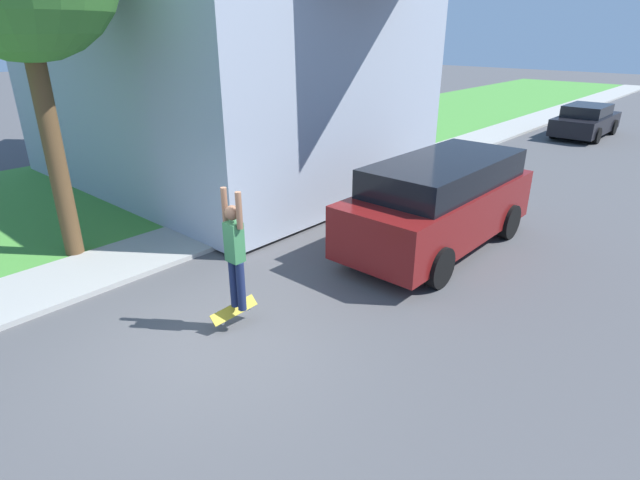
{
  "coord_description": "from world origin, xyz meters",
  "views": [
    {
      "loc": [
        5.46,
        -3.62,
        4.37
      ],
      "look_at": [
        0.31,
        2.15,
        1.1
      ],
      "focal_mm": 28.0,
      "sensor_mm": 36.0,
      "label": 1
    }
  ],
  "objects_px": {
    "car_down_street": "(586,121)",
    "skateboarder": "(235,250)",
    "skateboard": "(234,310)",
    "suv_parked": "(440,201)",
    "lawn_tree_far": "(315,11)"
  },
  "relations": [
    {
      "from": "car_down_street",
      "to": "skateboarder",
      "type": "distance_m",
      "value": 20.12
    },
    {
      "from": "suv_parked",
      "to": "skateboard",
      "type": "xyz_separation_m",
      "value": [
        -0.81,
        -4.93,
        -0.76
      ]
    },
    {
      "from": "skateboard",
      "to": "lawn_tree_far",
      "type": "bearing_deg",
      "value": 123.94
    },
    {
      "from": "car_down_street",
      "to": "lawn_tree_far",
      "type": "bearing_deg",
      "value": -109.42
    },
    {
      "from": "suv_parked",
      "to": "skateboarder",
      "type": "bearing_deg",
      "value": -97.78
    },
    {
      "from": "suv_parked",
      "to": "skateboarder",
      "type": "relative_size",
      "value": 2.65
    },
    {
      "from": "suv_parked",
      "to": "lawn_tree_far",
      "type": "bearing_deg",
      "value": 156.97
    },
    {
      "from": "lawn_tree_far",
      "to": "skateboarder",
      "type": "height_order",
      "value": "lawn_tree_far"
    },
    {
      "from": "skateboarder",
      "to": "skateboard",
      "type": "distance_m",
      "value": 1.1
    },
    {
      "from": "skateboarder",
      "to": "skateboard",
      "type": "bearing_deg",
      "value": 178.71
    },
    {
      "from": "car_down_street",
      "to": "skateboarder",
      "type": "xyz_separation_m",
      "value": [
        0.63,
        -20.1,
        0.69
      ]
    },
    {
      "from": "suv_parked",
      "to": "car_down_street",
      "type": "relative_size",
      "value": 1.16
    },
    {
      "from": "car_down_street",
      "to": "skateboard",
      "type": "bearing_deg",
      "value": -88.59
    },
    {
      "from": "skateboard",
      "to": "suv_parked",
      "type": "bearing_deg",
      "value": 80.65
    },
    {
      "from": "lawn_tree_far",
      "to": "car_down_street",
      "type": "height_order",
      "value": "lawn_tree_far"
    }
  ]
}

